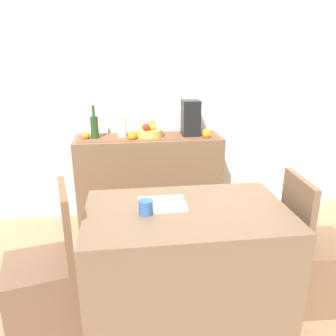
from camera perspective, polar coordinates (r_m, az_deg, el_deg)
name	(u,v)px	position (r m, az deg, el deg)	size (l,w,h in m)	color
ground_plane	(188,277)	(2.67, 3.50, -18.26)	(6.40, 6.40, 0.02)	#987654
room_wall_rear	(168,82)	(3.30, 0.02, 14.58)	(6.40, 0.06, 2.70)	silver
sideboard_console	(149,181)	(3.23, -3.23, -2.20)	(1.36, 0.42, 0.88)	brown
table_runner	(149,137)	(3.09, -3.38, 5.45)	(1.28, 0.32, 0.01)	brown
fruit_bowl	(149,133)	(3.09, -3.27, 6.11)	(0.25, 0.25, 0.07)	gold
apple_right	(152,126)	(3.04, -2.75, 7.20)	(0.07, 0.07, 0.07)	gold
apple_left	(145,125)	(3.08, -4.05, 7.37)	(0.07, 0.07, 0.07)	#8BA63C
apple_upper	(152,125)	(3.11, -2.78, 7.47)	(0.07, 0.07, 0.07)	#BC3C1C
apple_center	(146,127)	(3.01, -3.82, 7.07)	(0.07, 0.07, 0.07)	red
wine_bottle	(94,127)	(3.08, -12.59, 7.00)	(0.07, 0.07, 0.30)	#214019
coffee_maker	(191,118)	(3.11, 3.92, 8.58)	(0.16, 0.18, 0.33)	black
ceramic_vase	(122,127)	(3.07, -7.92, 7.07)	(0.08, 0.08, 0.20)	silver
orange_loose_mid	(86,136)	(3.08, -14.03, 5.45)	(0.07, 0.07, 0.07)	orange
orange_loose_near_bowl	(132,136)	(2.98, -6.20, 5.58)	(0.08, 0.08, 0.08)	orange
orange_loose_far	(207,134)	(3.05, 6.68, 5.83)	(0.08, 0.08, 0.08)	orange
orange_loose_end	(205,133)	(3.13, 6.47, 6.10)	(0.07, 0.07, 0.07)	orange
dining_table	(186,263)	(2.15, 3.14, -16.06)	(1.20, 0.74, 0.74)	brown
open_book	(162,204)	(2.01, -0.98, -6.24)	(0.28, 0.21, 0.02)	white
coffee_cup	(146,207)	(1.89, -3.85, -6.76)	(0.08, 0.08, 0.08)	#2D5691
chair_near_window	(45,288)	(2.25, -20.49, -18.91)	(0.48, 0.48, 0.90)	brown
chair_by_corner	(313,266)	(2.50, 23.77, -15.24)	(0.42, 0.42, 0.90)	brown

